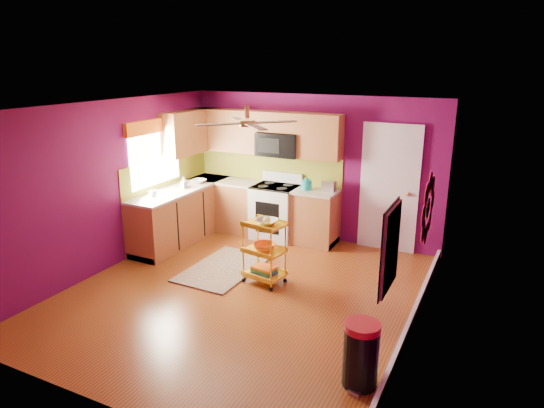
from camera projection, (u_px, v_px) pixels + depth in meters
The scene contains 18 objects.
ground at pixel (243, 293), 6.59m from camera, with size 5.00×5.00×0.00m, color #662E0F.
room_envelope at pixel (242, 177), 6.11m from camera, with size 4.54×5.04×2.52m.
lower_cabinets at pixel (227, 213), 8.60m from camera, with size 2.81×2.31×0.94m.
electric_range at pixel (276, 211), 8.55m from camera, with size 0.76×0.66×1.13m.
upper_cabinetry at pixel (240, 134), 8.47m from camera, with size 2.80×2.30×1.26m.
left_window at pixel (155, 143), 7.94m from camera, with size 0.08×1.35×1.08m.
panel_door at pixel (389, 190), 7.85m from camera, with size 0.95×0.11×2.15m.
right_wall_art at pixel (414, 223), 4.94m from camera, with size 0.04×2.74×1.04m.
ceiling_fan at pixel (247, 122), 6.11m from camera, with size 1.01×1.01×0.26m.
shag_rug at pixel (224, 268), 7.35m from camera, with size 0.92×1.50×0.02m, color black.
rolling_cart at pixel (265, 249), 6.77m from camera, with size 0.61×0.49×0.99m.
trash_can at pixel (361, 354), 4.65m from camera, with size 0.39×0.40×0.66m.
teal_kettle at pixel (306, 185), 8.17m from camera, with size 0.18×0.18×0.21m.
toaster at pixel (329, 186), 8.06m from camera, with size 0.22×0.15×0.18m, color beige.
soap_bottle_a at pixel (183, 184), 8.23m from camera, with size 0.08×0.08×0.18m, color #EA3F72.
soap_bottle_b at pixel (184, 182), 8.31m from camera, with size 0.14×0.14×0.18m, color white.
counter_dish at pixel (199, 181), 8.62m from camera, with size 0.26×0.26×0.06m, color white.
counter_cup at pixel (153, 193), 7.77m from camera, with size 0.12×0.12×0.10m, color white.
Camera 1 is at (2.99, -5.18, 3.05)m, focal length 32.00 mm.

